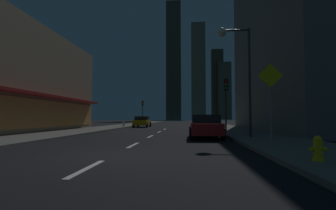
# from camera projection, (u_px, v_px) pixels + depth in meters

# --- Properties ---
(ground_plane) EXTENTS (78.00, 136.00, 0.10)m
(ground_plane) POSITION_uv_depth(u_px,v_px,m) (172.00, 126.00, 39.94)
(ground_plane) COLOR black
(sidewalk_right) EXTENTS (4.00, 76.00, 0.15)m
(sidewalk_right) POSITION_uv_depth(u_px,v_px,m) (216.00, 125.00, 39.38)
(sidewalk_right) COLOR #605E59
(sidewalk_right) RESTS_ON ground
(sidewalk_left) EXTENTS (4.00, 76.00, 0.15)m
(sidewalk_left) POSITION_uv_depth(u_px,v_px,m) (130.00, 125.00, 40.50)
(sidewalk_left) COLOR #605E59
(sidewalk_left) RESTS_ON ground
(lane_marking_center) EXTENTS (0.16, 23.00, 0.01)m
(lane_marking_center) POSITION_uv_depth(u_px,v_px,m) (150.00, 137.00, 16.45)
(lane_marking_center) COLOR silver
(lane_marking_center) RESTS_ON ground
(building_storefront_left) EXTENTS (9.85, 17.48, 8.75)m
(building_storefront_left) POSITION_uv_depth(u_px,v_px,m) (3.00, 82.00, 21.21)
(building_storefront_left) COLOR gray
(building_storefront_left) RESTS_ON ground
(building_apartment_right) EXTENTS (11.00, 20.00, 20.80)m
(building_apartment_right) POSITION_uv_depth(u_px,v_px,m) (313.00, 22.00, 23.39)
(building_apartment_right) COLOR slate
(building_apartment_right) RESTS_ON ground
(skyscraper_distant_tall) EXTENTS (7.12, 5.33, 58.31)m
(skyscraper_distant_tall) POSITION_uv_depth(u_px,v_px,m) (174.00, 61.00, 119.99)
(skyscraper_distant_tall) COLOR #3B382C
(skyscraper_distant_tall) RESTS_ON ground
(skyscraper_distant_mid) EXTENTS (8.50, 6.34, 59.87)m
(skyscraper_distant_mid) POSITION_uv_depth(u_px,v_px,m) (198.00, 71.00, 151.34)
(skyscraper_distant_mid) COLOR #5D5846
(skyscraper_distant_mid) RESTS_ON ground
(skyscraper_distant_short) EXTENTS (7.51, 5.83, 45.55)m
(skyscraper_distant_short) POSITION_uv_depth(u_px,v_px,m) (217.00, 85.00, 159.24)
(skyscraper_distant_short) COLOR #343127
(skyscraper_distant_short) RESTS_ON ground
(skyscraper_distant_slender) EXTENTS (8.28, 6.03, 36.56)m
(skyscraper_distant_slender) POSITION_uv_depth(u_px,v_px,m) (224.00, 91.00, 156.16)
(skyscraper_distant_slender) COLOR #464234
(skyscraper_distant_slender) RESTS_ON ground
(car_parked_near) EXTENTS (1.98, 4.24, 1.45)m
(car_parked_near) POSITION_uv_depth(u_px,v_px,m) (205.00, 126.00, 15.15)
(car_parked_near) COLOR #B21919
(car_parked_near) RESTS_ON ground
(car_parked_far) EXTENTS (1.98, 4.24, 1.45)m
(car_parked_far) POSITION_uv_depth(u_px,v_px,m) (142.00, 122.00, 32.98)
(car_parked_far) COLOR gold
(car_parked_far) RESTS_ON ground
(fire_hydrant_yellow_near) EXTENTS (0.42, 0.30, 0.65)m
(fire_hydrant_yellow_near) POSITION_uv_depth(u_px,v_px,m) (318.00, 149.00, 6.38)
(fire_hydrant_yellow_near) COLOR yellow
(fire_hydrant_yellow_near) RESTS_ON sidewalk_right
(fire_hydrant_far_left) EXTENTS (0.42, 0.30, 0.65)m
(fire_hydrant_far_left) POSITION_uv_depth(u_px,v_px,m) (124.00, 124.00, 32.20)
(fire_hydrant_far_left) COLOR #B2B2B2
(fire_hydrant_far_left) RESTS_ON sidewalk_left
(traffic_light_near_right) EXTENTS (0.32, 0.48, 4.20)m
(traffic_light_near_right) POSITION_uv_depth(u_px,v_px,m) (226.00, 93.00, 19.12)
(traffic_light_near_right) COLOR #2D2D2D
(traffic_light_near_right) RESTS_ON sidewalk_right
(traffic_light_far_left) EXTENTS (0.32, 0.48, 4.20)m
(traffic_light_far_left) POSITION_uv_depth(u_px,v_px,m) (143.00, 107.00, 43.67)
(traffic_light_far_left) COLOR #2D2D2D
(traffic_light_far_left) RESTS_ON sidewalk_left
(street_lamp_right) EXTENTS (1.96, 0.56, 6.58)m
(street_lamp_right) POSITION_uv_depth(u_px,v_px,m) (235.00, 55.00, 14.70)
(street_lamp_right) COLOR #38383D
(street_lamp_right) RESTS_ON sidewalk_right
(pedestrian_crossing_sign) EXTENTS (0.91, 0.08, 3.15)m
(pedestrian_crossing_sign) POSITION_uv_depth(u_px,v_px,m) (271.00, 98.00, 9.11)
(pedestrian_crossing_sign) COLOR slate
(pedestrian_crossing_sign) RESTS_ON sidewalk_right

